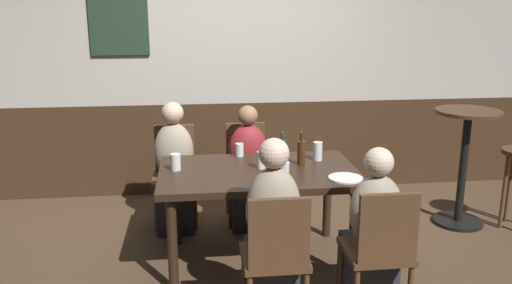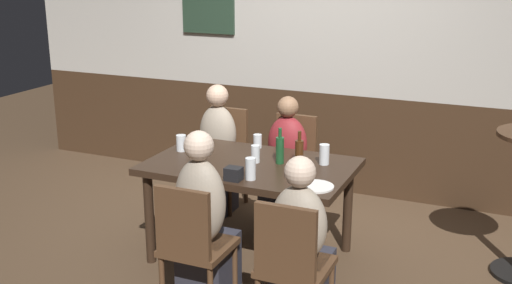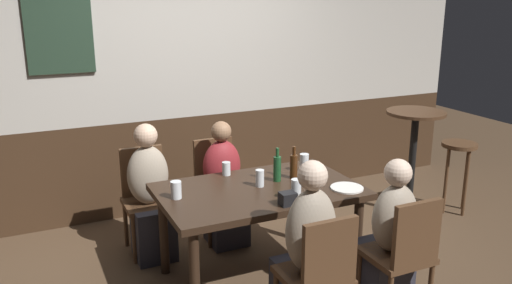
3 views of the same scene
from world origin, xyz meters
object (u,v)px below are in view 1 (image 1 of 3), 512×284
Objects in this scene: person_mid_far at (249,177)px; tumbler_water at (176,163)px; condiment_caddy at (271,180)px; plate_white_large at (346,178)px; chair_right_near at (380,247)px; side_bar_table at (464,158)px; person_mid_near at (272,241)px; beer_glass_tall at (284,173)px; beer_bottle_brown at (301,152)px; person_right_near at (371,241)px; chair_mid_near at (276,252)px; pint_glass_stout at (318,152)px; pint_glass_pale at (239,151)px; beer_bottle_green at (282,152)px; chair_mid_far at (247,166)px; pint_glass_amber at (261,161)px; chair_left_far at (175,169)px; dining_table at (258,181)px; person_left_far at (175,177)px.

person_mid_far is 8.64× the size of tumbler_water.
plate_white_large is at bearing 9.30° from condiment_caddy.
side_bar_table is (1.25, 1.38, 0.12)m from chair_right_near.
person_mid_near reaches higher than side_bar_table.
beer_bottle_brown is at bearing 63.38° from beer_glass_tall.
person_right_near is 0.73m from beer_glass_tall.
pint_glass_stout is at bearing 65.05° from chair_mid_near.
pint_glass_stout is 0.19m from beer_bottle_brown.
side_bar_table reaches higher than pint_glass_pale.
chair_mid_near is at bearing -90.00° from person_mid_far.
beer_glass_tall is 0.45m from plate_white_large.
pint_glass_stout is at bearing 6.58° from tumbler_water.
person_mid_far is 0.76m from beer_bottle_green.
person_mid_far is (-0.65, 1.58, -0.04)m from chair_right_near.
chair_mid_far is 3.60× the size of plate_white_large.
pint_glass_stout is at bearing 18.57° from pint_glass_amber.
person_mid_far is 1.03× the size of side_bar_table.
person_mid_near is 1.12× the size of side_bar_table.
beer_glass_tall is at bearing -97.77° from beer_bottle_green.
beer_bottle_green is at bearing -76.04° from chair_mid_far.
side_bar_table reaches higher than beer_bottle_brown.
person_mid_near is 1.08m from pint_glass_stout.
beer_bottle_brown is at bearing -38.34° from chair_left_far.
tumbler_water is (-0.61, -0.64, 0.34)m from person_mid_far.
beer_glass_tall is at bearing -65.53° from dining_table.
person_left_far reaches higher than beer_bottle_green.
pint_glass_amber is (0.68, -0.68, 0.32)m from person_left_far.
chair_right_near is 3.42× the size of beer_bottle_brown.
person_left_far reaches higher than person_right_near.
side_bar_table is at bearing 14.87° from beer_bottle_brown.
chair_right_near is at bearing -53.38° from dining_table.
plate_white_large is (0.59, 0.59, 0.25)m from chair_mid_near.
person_mid_far is 0.48m from pint_glass_pale.
beer_bottle_green is at bearing -36.50° from person_left_far.
pint_glass_amber is (0.03, -0.84, 0.30)m from chair_mid_far.
pint_glass_pale is 0.63m from pint_glass_stout.
plate_white_large is at bearing -16.16° from tumbler_water.
plate_white_large is at bearing 45.13° from chair_mid_near.
chair_left_far is 1.37m from pint_glass_stout.
chair_mid_near is 1.71m from person_left_far.
chair_left_far is 8.24× the size of pint_glass_pale.
beer_bottle_green is (0.20, 0.96, 0.35)m from chair_mid_near.
person_mid_near reaches higher than person_left_far.
condiment_caddy is (-0.10, -0.06, -0.02)m from beer_glass_tall.
side_bar_table reaches higher than pint_glass_amber.
chair_mid_near reaches higher than tumbler_water.
beer_glass_tall is 0.14× the size of side_bar_table.
person_mid_near is at bearing 90.00° from chair_mid_near.
person_mid_near reaches higher than person_right_near.
tumbler_water is at bearing -148.16° from pint_glass_pale.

